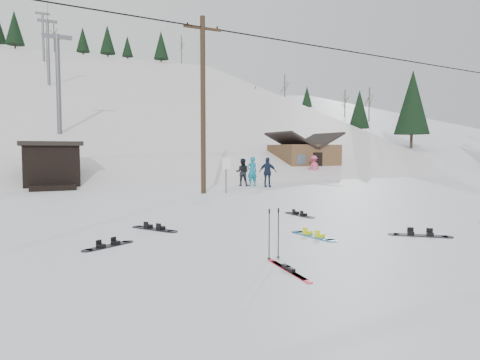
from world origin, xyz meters
name	(u,v)px	position (x,y,z in m)	size (l,w,h in m)	color
ground	(356,260)	(0.00, 0.00, 0.00)	(200.00, 200.00, 0.00)	white
ski_slope	(85,253)	(0.00, 55.00, -12.00)	(60.00, 75.00, 45.00)	white
ridge_right	(330,230)	(38.00, 50.00, -11.00)	(34.00, 85.00, 36.00)	white
treeline_right	(354,166)	(36.00, 42.00, 0.00)	(20.00, 60.00, 10.00)	black
treeline_crest	(67,161)	(0.00, 86.00, 0.00)	(50.00, 6.00, 10.00)	black
utility_pole	(203,102)	(2.00, 14.00, 4.68)	(2.00, 0.26, 9.00)	#3A2819
trail_sign	(226,169)	(3.10, 13.58, 1.27)	(0.50, 0.09, 1.85)	#595B60
lift_hut	(51,165)	(-5.00, 20.94, 1.36)	(3.40, 4.10, 2.75)	black
lift_tower_near	(58,78)	(-4.00, 30.00, 7.86)	(2.20, 0.36, 8.00)	#595B60
lift_tower_mid	(48,48)	(-4.00, 50.00, 14.36)	(2.20, 0.36, 8.00)	#595B60
lift_tower_far	(43,34)	(-4.00, 70.00, 20.86)	(2.20, 0.36, 8.00)	#595B60
cabin	(304,159)	(15.00, 24.00, 1.48)	(5.39, 4.40, 3.77)	brown
hero_snowboard	(314,235)	(0.59, 2.30, 0.03)	(0.45, 1.60, 0.11)	#196FA5
hero_skis	(288,270)	(-1.69, -0.10, 0.02)	(0.25, 1.65, 0.09)	red
ski_poles	(274,234)	(-1.54, 0.69, 0.54)	(0.29, 0.08, 1.06)	black
board_scatter_a	(108,245)	(-4.39, 3.43, 0.03)	(1.26, 0.81, 0.10)	black
board_scatter_b	(154,229)	(-2.88, 5.06, 0.03)	(1.00, 1.45, 0.12)	black
board_scatter_d	(420,235)	(3.13, 1.15, 0.03)	(1.28, 1.15, 0.11)	black
board_scatter_f	(300,215)	(2.27, 5.48, 0.03)	(0.36, 1.52, 0.11)	black
skier_teal	(252,171)	(6.31, 16.86, 0.91)	(0.67, 0.44, 1.83)	#0E7591
skier_dark	(242,172)	(5.82, 17.23, 0.86)	(0.84, 0.65, 1.72)	black
skier_pink	(314,167)	(14.07, 21.23, 0.91)	(1.17, 0.67, 1.82)	#D04970
skier_navy	(268,172)	(6.79, 15.72, 0.90)	(1.06, 0.44, 1.81)	#19233E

